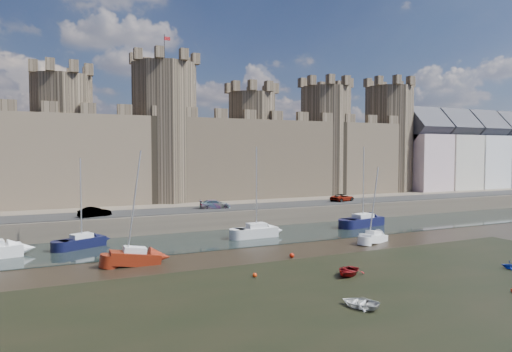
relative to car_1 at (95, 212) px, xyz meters
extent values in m
plane|color=black|center=(10.94, -32.31, -3.16)|extent=(160.00, 160.00, 0.00)
cube|color=black|center=(10.94, -38.31, -3.15)|extent=(70.00, 34.00, 0.01)
cube|color=black|center=(10.94, -8.31, -3.12)|extent=(160.00, 12.00, 0.08)
cube|color=#4C443A|center=(10.94, 27.69, -1.91)|extent=(160.00, 60.00, 2.50)
cube|color=black|center=(10.94, 1.69, -0.61)|extent=(160.00, 7.00, 0.10)
cube|color=#42382B|center=(10.94, 15.69, 6.34)|extent=(100.00, 9.00, 14.00)
cylinder|color=#42382B|center=(-3.06, 15.69, 9.34)|extent=(9.00, 9.00, 20.00)
cylinder|color=#42382B|center=(12.94, 15.69, 10.84)|extent=(11.00, 11.00, 23.00)
cylinder|color=black|center=(12.94, 15.69, 24.84)|extent=(0.10, 0.10, 5.00)
cube|color=maroon|center=(13.44, 15.69, 26.64)|extent=(1.00, 0.03, 0.60)
cylinder|color=#42382B|center=(28.94, 15.69, 8.84)|extent=(9.00, 9.00, 19.00)
cylinder|color=#42382B|center=(44.94, 15.69, 9.84)|extent=(10.00, 10.00, 21.00)
cylinder|color=#42382B|center=(60.94, 15.69, 10.34)|extent=(10.00, 10.00, 22.00)
cube|color=beige|center=(68.94, 13.69, 5.34)|extent=(8.50, 9.00, 12.00)
cube|color=#38383F|center=(68.94, 13.69, 12.94)|extent=(8.50, 9.05, 9.05)
cube|color=beige|center=(77.94, 13.69, 5.34)|extent=(8.50, 9.00, 12.00)
cube|color=#38383F|center=(77.94, 13.69, 12.94)|extent=(8.50, 9.05, 9.05)
cube|color=white|center=(86.94, 13.69, 5.34)|extent=(8.50, 9.00, 12.00)
cube|color=#38383F|center=(86.94, 13.69, 12.94)|extent=(8.50, 9.05, 9.05)
cube|color=silver|center=(95.94, 13.69, 5.34)|extent=(8.50, 9.00, 12.00)
cube|color=#38383F|center=(95.94, 13.69, 12.94)|extent=(8.50, 9.05, 9.05)
imported|color=gray|center=(0.00, 0.00, 0.00)|extent=(4.23, 2.67, 1.32)
imported|color=gray|center=(16.82, 1.81, 0.00)|extent=(4.80, 2.69, 1.31)
imported|color=gray|center=(39.49, 2.08, -0.02)|extent=(4.97, 3.36, 1.27)
cube|color=black|center=(-2.03, -6.77, -2.53)|extent=(5.36, 3.87, 1.09)
cube|color=silver|center=(-2.03, -6.77, -1.74)|extent=(2.59, 2.17, 0.50)
cylinder|color=silver|center=(-2.03, -6.77, 2.48)|extent=(0.14, 0.14, 8.94)
cube|color=silver|center=(18.35, -9.33, -2.46)|extent=(5.32, 2.21, 1.24)
cube|color=silver|center=(18.35, -9.33, -1.56)|extent=(2.38, 1.51, 0.56)
cylinder|color=silver|center=(18.35, -9.33, 3.22)|extent=(0.14, 0.14, 10.12)
cube|color=black|center=(35.95, -7.97, -2.46)|extent=(6.87, 3.75, 1.24)
cube|color=silver|center=(35.95, -7.97, -1.55)|extent=(3.18, 2.30, 0.56)
cylinder|color=silver|center=(35.95, -7.97, 3.25)|extent=(0.14, 0.14, 10.16)
cube|color=maroon|center=(2.05, -16.97, -2.56)|extent=(4.73, 1.93, 1.20)
cube|color=silver|center=(2.05, -16.97, -1.69)|extent=(2.11, 1.32, 0.54)
cylinder|color=silver|center=(2.05, -16.97, 2.93)|extent=(0.14, 0.14, 9.78)
cube|color=white|center=(29.81, -17.85, -2.67)|extent=(4.50, 3.12, 0.99)
cube|color=silver|center=(29.81, -17.85, -1.95)|extent=(2.16, 1.77, 0.45)
cylinder|color=silver|center=(29.81, -17.85, 1.86)|extent=(0.14, 0.14, 8.06)
imported|color=silver|center=(14.08, -35.67, -2.87)|extent=(2.87, 3.30, 0.57)
imported|color=#670B0D|center=(18.32, -28.55, -2.82)|extent=(4.05, 3.84, 0.68)
imported|color=#16319C|center=(33.20, -33.02, -2.77)|extent=(1.91, 1.94, 0.77)
sphere|color=red|center=(10.65, -25.68, -2.96)|extent=(0.39, 0.39, 0.39)
sphere|color=red|center=(17.09, -20.68, -2.91)|extent=(0.50, 0.50, 0.50)
camera|label=1|loc=(-5.45, -60.88, 7.61)|focal=32.00mm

